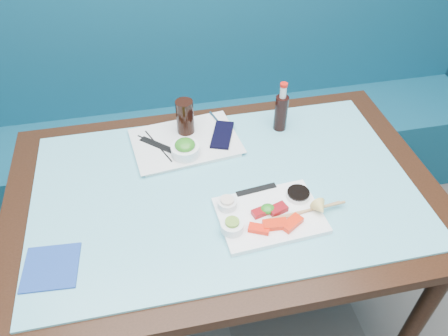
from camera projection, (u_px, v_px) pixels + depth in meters
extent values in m
cube|color=navy|center=(195.00, 156.00, 2.33)|extent=(3.00, 0.55, 0.45)
cube|color=navy|center=(183.00, 56.00, 2.17)|extent=(3.00, 0.12, 0.95)
cube|color=black|center=(224.00, 193.00, 1.44)|extent=(1.40, 0.90, 0.04)
cylinder|color=black|center=(420.00, 316.00, 1.52)|extent=(0.06, 0.06, 0.71)
cylinder|color=black|center=(65.00, 214.00, 1.86)|extent=(0.06, 0.06, 0.71)
cylinder|color=black|center=(337.00, 173.00, 2.05)|extent=(0.06, 0.06, 0.71)
cube|color=#66BCCC|center=(224.00, 188.00, 1.42)|extent=(1.22, 0.76, 0.01)
cube|color=white|center=(270.00, 215.00, 1.32)|extent=(0.32, 0.24, 0.02)
cube|color=#FF1F0A|center=(259.00, 229.00, 1.26)|extent=(0.07, 0.05, 0.01)
cube|color=red|center=(275.00, 224.00, 1.27)|extent=(0.07, 0.04, 0.02)
cube|color=red|center=(292.00, 223.00, 1.27)|extent=(0.08, 0.07, 0.02)
cube|color=maroon|center=(260.00, 212.00, 1.31)|extent=(0.05, 0.04, 0.02)
cube|color=maroon|center=(278.00, 209.00, 1.31)|extent=(0.06, 0.05, 0.02)
ellipsoid|color=#257A1C|center=(268.00, 209.00, 1.31)|extent=(0.05, 0.05, 0.02)
cylinder|color=white|center=(232.00, 226.00, 1.26)|extent=(0.08, 0.08, 0.03)
cylinder|color=olive|center=(232.00, 222.00, 1.25)|extent=(0.05, 0.05, 0.01)
cylinder|color=silver|center=(227.00, 204.00, 1.33)|extent=(0.07, 0.07, 0.02)
cylinder|color=beige|center=(227.00, 200.00, 1.31)|extent=(0.04, 0.04, 0.01)
cylinder|color=white|center=(298.00, 195.00, 1.36)|extent=(0.08, 0.08, 0.01)
cylinder|color=black|center=(298.00, 193.00, 1.35)|extent=(0.07, 0.07, 0.01)
cone|color=#DBC468|center=(320.00, 208.00, 1.30)|extent=(0.05, 0.04, 0.05)
cube|color=black|center=(256.00, 190.00, 1.38)|extent=(0.13, 0.04, 0.00)
cylinder|color=#AD8251|center=(307.00, 211.00, 1.32)|extent=(0.26, 0.03, 0.01)
cylinder|color=#AA7550|center=(310.00, 210.00, 1.32)|extent=(0.21, 0.04, 0.01)
cube|color=white|center=(186.00, 142.00, 1.57)|extent=(0.37, 0.29, 0.01)
cube|color=silver|center=(186.00, 141.00, 1.57)|extent=(0.40, 0.31, 0.00)
cylinder|color=white|center=(185.00, 151.00, 1.50)|extent=(0.12, 0.12, 0.04)
ellipsoid|color=#2A7A1C|center=(185.00, 145.00, 1.48)|extent=(0.09, 0.09, 0.04)
cylinder|color=black|center=(185.00, 117.00, 1.57)|extent=(0.07, 0.07, 0.13)
cube|color=black|center=(222.00, 135.00, 1.59)|extent=(0.12, 0.17, 0.01)
cylinder|color=silver|center=(215.00, 118.00, 1.66)|extent=(0.03, 0.09, 0.01)
cylinder|color=black|center=(158.00, 146.00, 1.55)|extent=(0.08, 0.19, 0.01)
cylinder|color=black|center=(160.00, 146.00, 1.55)|extent=(0.15, 0.15, 0.01)
cube|color=black|center=(159.00, 146.00, 1.55)|extent=(0.14, 0.13, 0.00)
cylinder|color=black|center=(281.00, 113.00, 1.60)|extent=(0.05, 0.05, 0.14)
cylinder|color=silver|center=(283.00, 92.00, 1.54)|extent=(0.03, 0.03, 0.05)
cylinder|color=red|center=(284.00, 85.00, 1.52)|extent=(0.04, 0.04, 0.01)
cube|color=navy|center=(51.00, 267.00, 1.19)|extent=(0.16, 0.16, 0.01)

